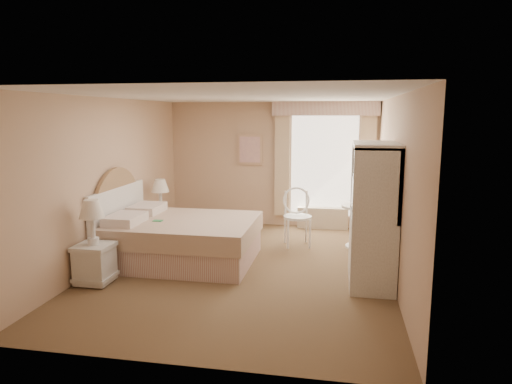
% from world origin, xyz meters
% --- Properties ---
extents(room, '(4.21, 5.51, 2.51)m').
position_xyz_m(room, '(0.00, 0.00, 1.25)').
color(room, brown).
rests_on(room, ground).
extents(window, '(2.05, 0.22, 2.51)m').
position_xyz_m(window, '(1.05, 2.65, 1.34)').
color(window, white).
rests_on(window, room).
extents(framed_art, '(0.52, 0.04, 0.62)m').
position_xyz_m(framed_art, '(-0.45, 2.71, 1.55)').
color(framed_art, tan).
rests_on(framed_art, room).
extents(bed, '(2.22, 1.75, 1.55)m').
position_xyz_m(bed, '(-1.11, 0.12, 0.37)').
color(bed, tan).
rests_on(bed, room).
extents(nightstand_near, '(0.47, 0.47, 1.13)m').
position_xyz_m(nightstand_near, '(-1.84, -1.00, 0.43)').
color(nightstand_near, white).
rests_on(nightstand_near, room).
extents(nightstand_far, '(0.45, 0.45, 1.08)m').
position_xyz_m(nightstand_far, '(-1.84, 1.34, 0.41)').
color(nightstand_far, white).
rests_on(nightstand_far, room).
extents(round_table, '(0.70, 0.70, 0.74)m').
position_xyz_m(round_table, '(1.75, 1.38, 0.49)').
color(round_table, white).
rests_on(round_table, room).
extents(cafe_chair, '(0.59, 0.59, 1.01)m').
position_xyz_m(cafe_chair, '(0.65, 1.36, 0.58)').
color(cafe_chair, white).
rests_on(cafe_chair, room).
extents(armoire, '(0.57, 1.14, 1.89)m').
position_xyz_m(armoire, '(1.81, -0.29, 0.78)').
color(armoire, white).
rests_on(armoire, room).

